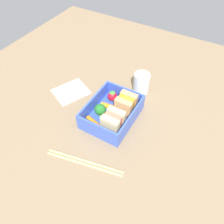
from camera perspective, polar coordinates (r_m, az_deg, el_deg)
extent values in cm
cube|color=#836C50|center=(69.32, 0.00, -2.02)|extent=(120.00, 120.00, 2.00)
cube|color=blue|center=(68.09, 0.00, -1.17)|extent=(17.56, 13.74, 1.20)
cube|color=blue|center=(64.03, 5.11, -1.73)|extent=(17.56, 0.60, 4.57)
cube|color=blue|center=(68.37, -4.78, 2.50)|extent=(17.56, 0.60, 4.57)
cube|color=blue|center=(71.15, 3.42, 4.87)|extent=(0.60, 12.54, 4.57)
cube|color=blue|center=(61.41, -3.96, -4.67)|extent=(0.60, 12.54, 4.57)
cube|color=tan|center=(68.22, 4.40, 3.09)|extent=(1.87, 5.37, 5.72)
cube|color=orange|center=(67.03, 3.67, 2.10)|extent=(1.87, 4.94, 5.27)
cube|color=tan|center=(65.88, 2.93, 1.08)|extent=(1.87, 5.37, 5.72)
cube|color=#D6BE87|center=(63.44, 1.17, -1.32)|extent=(1.87, 5.37, 5.72)
cube|color=#D87259|center=(62.40, 0.34, -2.45)|extent=(1.87, 4.94, 5.27)
cube|color=#D6BE87|center=(61.40, -0.53, -3.63)|extent=(1.87, 5.37, 5.72)
sphere|color=red|center=(71.13, 0.09, 4.17)|extent=(3.16, 3.16, 3.16)
cone|color=green|center=(69.83, 0.09, 5.27)|extent=(1.90, 1.90, 0.60)
cylinder|color=orange|center=(69.17, -1.22, 1.59)|extent=(2.08, 4.32, 1.59)
cylinder|color=#96D06A|center=(67.03, -3.06, -0.50)|extent=(1.04, 1.04, 1.57)
sphere|color=#226E29|center=(65.51, -3.13, 0.66)|extent=(3.57, 3.57, 3.57)
cylinder|color=orange|center=(65.14, -4.82, -2.68)|extent=(2.86, 5.52, 1.48)
cylinder|color=tan|center=(60.10, -6.94, -12.42)|extent=(4.93, 21.27, 0.70)
cylinder|color=tan|center=(59.71, -7.32, -13.18)|extent=(4.93, 21.27, 0.70)
cylinder|color=white|center=(75.36, 7.68, 7.52)|extent=(5.35, 5.35, 7.09)
cube|color=silver|center=(77.87, -10.69, 5.33)|extent=(14.12, 13.34, 0.40)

